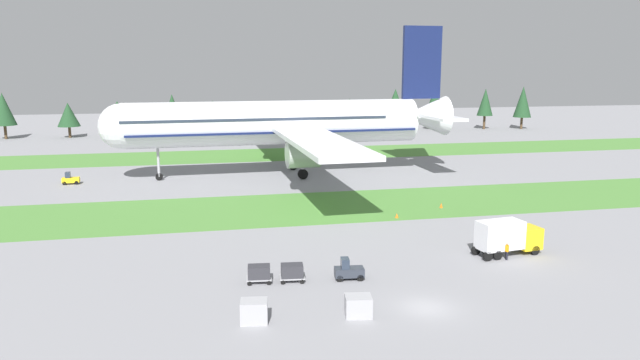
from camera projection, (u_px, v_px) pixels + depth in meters
name	position (u px, v px, depth m)	size (l,w,h in m)	color
ground_plane	(427.00, 308.00, 46.59)	(400.00, 400.00, 0.00)	gray
grass_strip_near	(330.00, 206.00, 79.84)	(320.00, 17.94, 0.01)	#4C8438
grass_strip_far	(281.00, 154.00, 125.84)	(320.00, 17.94, 0.01)	#4C8438
airliner	(282.00, 122.00, 100.50)	(59.67, 73.80, 25.38)	white
baggage_tug	(348.00, 271.00, 52.66)	(2.72, 1.56, 1.97)	#2D333D
cargo_dolly_lead	(292.00, 271.00, 52.15)	(2.34, 1.72, 1.55)	#A3A3A8
cargo_dolly_second	(259.00, 273.00, 51.86)	(2.34, 1.72, 1.55)	#A3A3A8
catering_truck	(507.00, 236.00, 59.22)	(7.21, 3.25, 3.58)	yellow
pushback_tractor	(70.00, 179.00, 94.32)	(2.64, 1.37, 1.97)	yellow
ground_crew_marshaller	(507.00, 250.00, 57.92)	(0.36, 0.55, 1.74)	black
uld_container_0	(254.00, 311.00, 43.92)	(2.00, 1.60, 1.69)	#A3A3A8
uld_container_1	(358.00, 306.00, 44.99)	(2.00, 1.60, 1.60)	#A3A3A8
taxiway_marker_0	(397.00, 215.00, 73.82)	(0.44, 0.44, 0.59)	orange
taxiway_marker_1	(441.00, 205.00, 78.91)	(0.44, 0.44, 0.68)	orange
distant_tree_line	(274.00, 108.00, 161.57)	(156.25, 10.43, 12.52)	#4C3823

